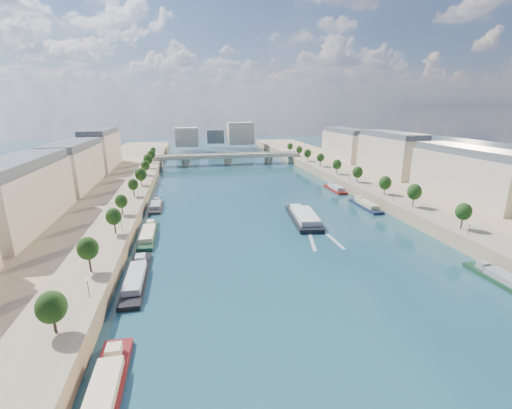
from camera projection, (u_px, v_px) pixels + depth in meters
name	position (u px, v px, depth m)	size (l,w,h in m)	color
ground	(263.00, 210.00, 148.31)	(700.00, 700.00, 0.00)	#0D323A
quay_left	(84.00, 214.00, 133.83)	(44.00, 520.00, 5.00)	#9E8460
quay_right	(411.00, 196.00, 161.41)	(44.00, 520.00, 5.00)	#9E8460
pave_left	(123.00, 206.00, 136.00)	(14.00, 520.00, 0.10)	gray
pave_right	(383.00, 192.00, 157.83)	(14.00, 520.00, 0.10)	gray
trees_left	(128.00, 191.00, 136.76)	(4.80, 268.80, 8.26)	#382B1E
trees_right	(369.00, 176.00, 165.36)	(4.80, 268.80, 8.26)	#382B1E
lamps_left	(131.00, 206.00, 126.69)	(0.36, 200.36, 4.28)	black
lamps_right	(369.00, 184.00, 160.92)	(0.36, 200.36, 4.28)	black
buildings_left	(52.00, 175.00, 138.77)	(16.00, 226.00, 23.20)	#B8A68D
buildings_right	(423.00, 162.00, 171.33)	(16.00, 226.00, 23.20)	#B8A68D
skyline	(219.00, 135.00, 351.55)	(79.00, 42.00, 22.00)	#B8A68D
bridge	(228.00, 158.00, 262.51)	(112.00, 12.00, 8.15)	#C1B79E
tour_barge	(303.00, 217.00, 134.17)	(12.55, 32.15, 4.25)	black
wake	(319.00, 235.00, 118.96)	(10.73, 26.01, 0.04)	silver
moored_barges_left	(136.00, 278.00, 87.80)	(5.00, 151.64, 3.60)	#171733
moored_barges_right	(423.00, 237.00, 114.91)	(5.00, 160.43, 3.60)	black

